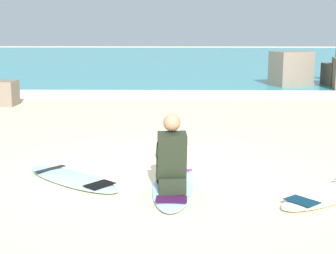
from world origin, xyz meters
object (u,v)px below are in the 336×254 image
at_px(surfboard_main, 173,185).
at_px(shoreline_rock, 1,93).
at_px(surfer_seated, 171,160).
at_px(surfboard_spare_far, 330,194).
at_px(surfboard_spare_near, 72,178).

xyz_separation_m(surfboard_main, shoreline_rock, (-4.48, 6.61, 0.28)).
bearing_deg(surfer_seated, surfboard_spare_far, -0.80).
bearing_deg(surfer_seated, surfboard_spare_near, 158.47).
relative_size(surfer_seated, surfboard_spare_near, 0.57).
height_order(surfer_seated, surfboard_spare_near, surfer_seated).
bearing_deg(surfboard_main, shoreline_rock, 124.12).
distance_m(surfer_seated, surfboard_spare_near, 1.49).
xyz_separation_m(surfer_seated, surfboard_spare_near, (-1.34, 0.53, -0.40)).
bearing_deg(surfboard_spare_far, surfer_seated, 179.20).
height_order(surfboard_spare_far, shoreline_rock, shoreline_rock).
bearing_deg(surfboard_spare_near, shoreline_rock, 116.16).
bearing_deg(surfboard_main, surfboard_spare_near, 169.49).
bearing_deg(surfboard_spare_far, surfboard_spare_near, 170.39).
bearing_deg(shoreline_rock, surfer_seated, -57.08).
bearing_deg(shoreline_rock, surfboard_main, -55.88).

